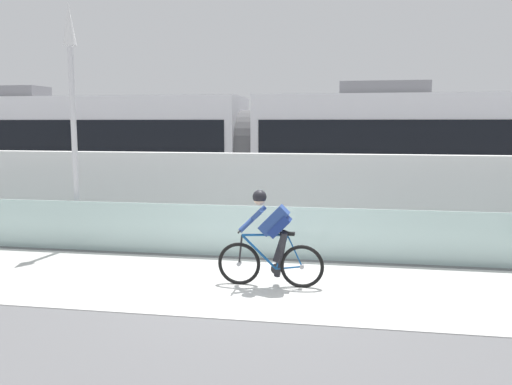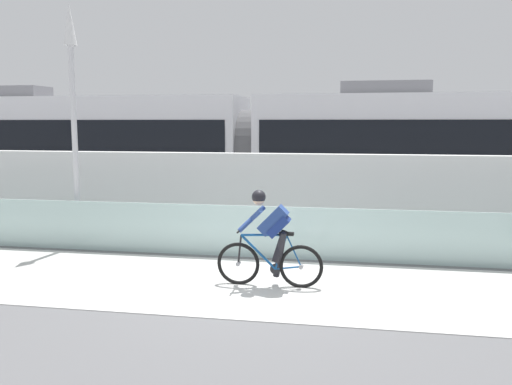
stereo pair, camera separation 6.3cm
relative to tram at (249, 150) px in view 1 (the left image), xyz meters
The scene contains 9 objects.
ground_plane 7.23m from the tram, 78.82° to the right, with size 200.00×200.00×0.00m, color slate.
bike_path_deck 7.23m from the tram, 78.82° to the right, with size 32.00×3.20×0.01m, color silver.
glass_parapet 5.36m from the tram, 74.85° to the right, with size 32.00×0.05×1.05m, color silver.
concrete_barrier_wall 3.59m from the tram, 67.07° to the right, with size 32.00×0.36×1.99m, color white.
tram_rail_near 2.43m from the tram, 27.92° to the right, with size 32.00×0.08×0.01m, color #595654.
tram_rail_far 2.43m from the tram, 27.92° to the left, with size 32.00×0.08×0.01m, color #595654.
tram is the anchor object (origin of this frame).
cyclist_on_bike 7.13m from the tram, 76.57° to the right, with size 1.77×0.58×1.61m.
lamp_post_antenna 5.72m from the tram, 122.06° to the right, with size 0.28×0.28×5.20m.
Camera 1 is at (1.50, -8.43, 2.69)m, focal length 37.24 mm.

